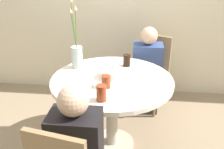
% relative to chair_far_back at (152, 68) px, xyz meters
% --- Properties ---
extents(ground_plane, '(16.00, 16.00, 0.00)m').
position_rel_chair_far_back_xyz_m(ground_plane, '(-0.42, -0.85, -0.52)').
color(ground_plane, '#89755B').
extents(dining_table, '(1.13, 1.13, 0.76)m').
position_rel_chair_far_back_xyz_m(dining_table, '(-0.42, -0.85, 0.11)').
color(dining_table, silver).
rests_on(dining_table, ground_plane).
extents(chair_far_back, '(0.53, 0.53, 0.92)m').
position_rel_chair_far_back_xyz_m(chair_far_back, '(0.00, 0.00, 0.00)').
color(chair_far_back, beige).
rests_on(chair_far_back, ground_plane).
extents(birthday_cake, '(0.22, 0.22, 0.12)m').
position_rel_chair_far_back_xyz_m(birthday_cake, '(-0.42, -0.83, 0.28)').
color(birthday_cake, white).
rests_on(birthday_cake, dining_table).
extents(flower_vase, '(0.12, 0.17, 0.69)m').
position_rel_chair_far_back_xyz_m(flower_vase, '(-0.79, -0.64, 0.40)').
color(flower_vase, '#B2C6C1').
rests_on(flower_vase, dining_table).
extents(side_plate, '(0.22, 0.22, 0.01)m').
position_rel_chair_far_back_xyz_m(side_plate, '(-0.67, -1.04, 0.25)').
color(side_plate, silver).
rests_on(side_plate, dining_table).
extents(drink_glass_0, '(0.08, 0.08, 0.13)m').
position_rel_chair_far_back_xyz_m(drink_glass_0, '(-0.46, -1.25, 0.31)').
color(drink_glass_0, maroon).
rests_on(drink_glass_0, dining_table).
extents(drink_glass_1, '(0.07, 0.07, 0.12)m').
position_rel_chair_far_back_xyz_m(drink_glass_1, '(-0.30, -0.54, 0.31)').
color(drink_glass_1, black).
rests_on(drink_glass_1, dining_table).
extents(drink_glass_2, '(0.08, 0.08, 0.11)m').
position_rel_chair_far_back_xyz_m(drink_glass_2, '(-0.45, -1.03, 0.30)').
color(drink_glass_2, maroon).
rests_on(drink_glass_2, dining_table).
extents(person_boy, '(0.34, 0.24, 1.08)m').
position_rel_chair_far_back_xyz_m(person_boy, '(-0.07, -0.14, -0.01)').
color(person_boy, '#383333').
rests_on(person_boy, ground_plane).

